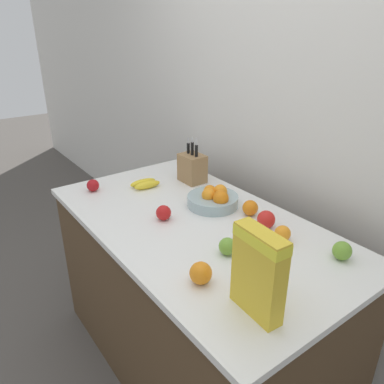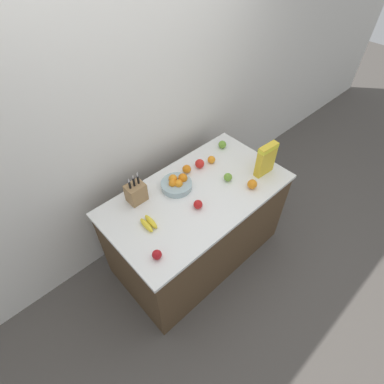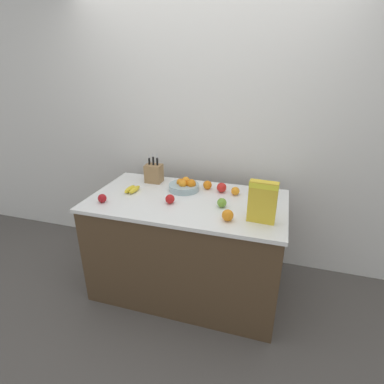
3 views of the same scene
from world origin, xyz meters
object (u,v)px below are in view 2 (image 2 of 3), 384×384
Objects in this scene: apple_front at (228,177)px; fruit_bowl at (177,184)px; apple_rear at (200,164)px; orange_near_bowl at (252,184)px; apple_near_bananas at (222,145)px; apple_middle at (157,255)px; orange_front_right at (211,160)px; cereal_box at (266,158)px; banana_bunch at (149,223)px; knife_block at (136,193)px; orange_mid_right at (187,169)px; apple_by_knife_block at (198,204)px.

fruit_bowl is at bearing 147.90° from apple_front.
apple_rear is 1.00× the size of orange_near_bowl.
apple_near_bananas is 1.10× the size of apple_middle.
cereal_box is at bearing -59.12° from orange_front_right.
cereal_box is 0.58m from apple_rear.
banana_bunch is 2.26× the size of apple_front.
knife_block is 1.00m from apple_near_bananas.
cereal_box is 4.12× the size of apple_front.
cereal_box is at bearing -42.94° from orange_mid_right.
orange_near_bowl is at bearing -0.66° from apple_middle.
knife_block is 3.89× the size of orange_front_right.
orange_mid_right is at bearing 118.01° from orange_near_bowl.
banana_bunch is at bearing -166.10° from apple_near_bananas.
apple_front is (0.71, -0.34, -0.05)m from knife_block.
apple_rear is at bearing 9.13° from fruit_bowl.
orange_mid_right is (0.18, 0.08, -0.00)m from fruit_bowl.
apple_near_bananas is 0.92× the size of orange_near_bowl.
apple_near_bananas is 0.99× the size of orange_mid_right.
apple_near_bananas is at bearing -0.11° from knife_block.
apple_rear is (0.73, 0.21, 0.02)m from banana_bunch.
orange_front_right is (0.86, 0.19, 0.01)m from banana_bunch.
cereal_box reaches higher than apple_middle.
orange_front_right is (0.25, -0.06, -0.00)m from orange_mid_right.
apple_by_knife_block reaches higher than orange_front_right.
knife_block is 3.60× the size of apple_near_bananas.
banana_bunch is 2.12× the size of orange_mid_right.
fruit_bowl is 0.45m from banana_bunch.
orange_mid_right is (0.60, 0.24, 0.02)m from banana_bunch.
fruit_bowl is 3.58× the size of apple_by_knife_block.
knife_block is 0.35m from fruit_bowl.
apple_near_bananas is (1.00, -0.00, -0.05)m from knife_block.
banana_bunch is 0.29m from apple_middle.
fruit_bowl is at bearing -170.87° from apple_rear.
apple_middle is 1.00m from orange_near_bowl.
cereal_box is 0.50m from apple_near_bananas.
apple_rear is 0.12m from orange_front_right.
apple_middle is (-0.13, -0.26, 0.01)m from banana_bunch.
orange_near_bowl is (-0.21, -0.54, 0.00)m from apple_near_bananas.
apple_rear reaches higher than banana_bunch.
fruit_bowl is at bearing -156.64° from orange_mid_right.
orange_near_bowl is at bearing -17.10° from apple_by_knife_block.
apple_near_bananas is at bearing 3.18° from orange_mid_right.
fruit_bowl is at bearing 154.56° from cereal_box.
knife_block is at bearing 127.70° from apple_by_knife_block.
cereal_box reaches higher than orange_front_right.
orange_mid_right is at bearing 167.66° from apple_rear.
apple_middle is at bearing -145.37° from orange_mid_right.
fruit_bowl is 0.68m from apple_near_bananas.
orange_near_bowl reaches higher than banana_bunch.
fruit_bowl reaches higher than orange_front_right.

